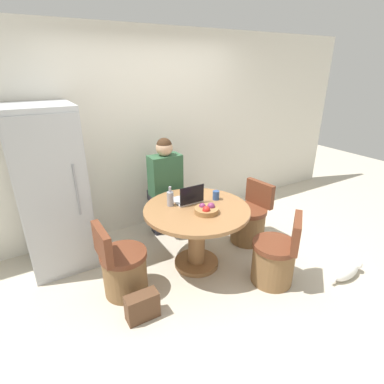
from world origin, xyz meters
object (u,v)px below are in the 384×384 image
at_px(person_seated, 164,184).
at_px(bottle, 170,198).
at_px(chair_left_side, 123,269).
at_px(laptop, 188,198).
at_px(refrigerator, 52,191).
at_px(fruit_bowl, 207,210).
at_px(handbag, 142,306).
at_px(dining_table, 197,225).
at_px(cat, 347,272).
at_px(chair_near_right_corner, 275,259).
at_px(chair_right_side, 249,222).

relative_size(person_seated, bottle, 6.07).
height_order(chair_left_side, laptop, laptop).
bearing_deg(refrigerator, fruit_bowl, -37.24).
distance_m(bottle, handbag, 1.13).
xyz_separation_m(dining_table, cat, (1.28, -1.05, -0.44)).
height_order(chair_near_right_corner, fruit_bowl, fruit_bowl).
distance_m(dining_table, person_seated, 0.83).
height_order(dining_table, bottle, bottle).
height_order(refrigerator, laptop, refrigerator).
xyz_separation_m(chair_right_side, fruit_bowl, (-0.83, -0.25, 0.49)).
relative_size(fruit_bowl, cat, 0.50).
xyz_separation_m(refrigerator, laptop, (1.31, -0.68, -0.13)).
bearing_deg(refrigerator, laptop, -27.47).
bearing_deg(handbag, chair_near_right_corner, -9.50).
bearing_deg(bottle, chair_left_side, -161.50).
xyz_separation_m(refrigerator, bottle, (1.09, -0.66, -0.08)).
distance_m(dining_table, bottle, 0.42).
xyz_separation_m(person_seated, cat, (1.28, -1.85, -0.66)).
bearing_deg(chair_near_right_corner, laptop, -96.63).
bearing_deg(person_seated, fruit_bowl, 91.83).
distance_m(refrigerator, person_seated, 1.32).
distance_m(chair_right_side, cat, 1.24).
bearing_deg(cat, chair_near_right_corner, 151.47).
xyz_separation_m(chair_left_side, bottle, (0.65, 0.22, 0.54)).
bearing_deg(fruit_bowl, chair_near_right_corner, -44.67).
bearing_deg(chair_left_side, person_seated, -47.93).
height_order(chair_right_side, bottle, bottle).
xyz_separation_m(fruit_bowl, handbag, (-0.87, -0.29, -0.64)).
xyz_separation_m(laptop, cat, (1.28, -1.23, -0.69)).
bearing_deg(chair_left_side, fruit_bowl, -99.57).
relative_size(chair_near_right_corner, fruit_bowl, 3.15).
distance_m(refrigerator, cat, 3.32).
relative_size(chair_near_right_corner, chair_right_side, 1.00).
bearing_deg(fruit_bowl, chair_left_side, 171.67).
bearing_deg(cat, refrigerator, 142.66).
bearing_deg(chair_near_right_corner, cat, 112.69).
relative_size(dining_table, chair_near_right_corner, 1.46).
height_order(bottle, handbag, bottle).
height_order(laptop, fruit_bowl, laptop).
distance_m(chair_right_side, fruit_bowl, 1.00).
height_order(person_seated, handbag, person_seated).
relative_size(refrigerator, person_seated, 1.34).
height_order(person_seated, fruit_bowl, person_seated).
distance_m(chair_left_side, handbag, 0.44).
bearing_deg(dining_table, chair_near_right_corner, -50.41).
bearing_deg(laptop, bottle, -3.79).
relative_size(chair_near_right_corner, laptop, 2.66).
distance_m(chair_near_right_corner, laptop, 1.13).
bearing_deg(handbag, chair_right_side, 17.55).
xyz_separation_m(bottle, handbag, (-0.63, -0.63, -0.69)).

